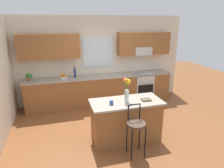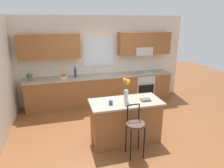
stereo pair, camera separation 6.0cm
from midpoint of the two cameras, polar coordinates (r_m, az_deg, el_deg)
The scene contains 13 objects.
ground_plane at distance 5.01m, azimuth 0.98°, elevation -12.88°, with size 14.00×14.00×0.00m, color brown.
back_wall_assembly at distance 6.33m, azimuth -3.94°, elevation 8.22°, with size 5.60×0.50×2.70m.
counter_run at distance 6.31m, azimuth -3.45°, elevation -1.58°, with size 4.56×0.64×0.92m.
sink_faucet at distance 6.24m, azimuth -5.59°, elevation 3.84°, with size 0.02×0.13×0.23m.
oven_range at distance 6.71m, azimuth 8.29°, elevation -0.61°, with size 0.60×0.64×0.92m.
kitchen_island at distance 4.44m, azimuth 3.61°, elevation -10.37°, with size 1.53×0.72×0.92m.
bar_stool_near at distance 3.89m, azimuth 6.49°, elevation -11.92°, with size 0.36×0.36×1.04m.
flower_vase at distance 4.11m, azimuth 3.81°, elevation -1.10°, with size 0.16×0.15×0.53m.
mug_ceramic at distance 4.05m, azimuth -0.59°, elevation -5.31°, with size 0.08×0.08×0.09m, color #33518C.
cookbook at distance 4.33m, azimuth 9.32°, elevation -4.44°, with size 0.20×0.15×0.03m, color brown.
fruit_bowl_oranges at distance 6.04m, azimuth -14.16°, elevation 2.06°, with size 0.24×0.24×0.16m.
bottle_olive_oil at distance 6.03m, azimuth -10.88°, elevation 3.16°, with size 0.06×0.06×0.36m.
potted_plant_small at distance 6.07m, azimuth -23.00°, elevation 1.97°, with size 0.18×0.12×0.23m.
Camera 1 is at (-1.28, -4.12, 2.56)m, focal length 31.95 mm.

